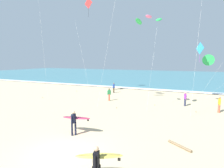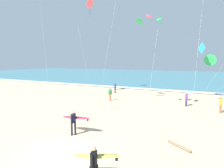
{
  "view_description": "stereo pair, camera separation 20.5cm",
  "coord_description": "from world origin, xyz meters",
  "px_view_note": "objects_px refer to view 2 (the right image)",
  "views": [
    {
      "loc": [
        6.68,
        -8.08,
        5.08
      ],
      "look_at": [
        0.63,
        5.03,
        3.28
      ],
      "focal_mm": 31.02,
      "sensor_mm": 36.0,
      "label": 1
    },
    {
      "loc": [
        6.86,
        -7.99,
        5.08
      ],
      "look_at": [
        0.63,
        5.03,
        3.28
      ],
      "focal_mm": 31.02,
      "sensor_mm": 36.0,
      "label": 2
    }
  ],
  "objects_px": {
    "surfer_lead": "(75,119)",
    "bystander_yellow_top": "(221,105)",
    "kite_diamond_scarlet_distant": "(90,6)",
    "driftwood_log": "(179,146)",
    "kite_diamond_cobalt_near": "(202,49)",
    "bystander_purple_top": "(186,99)",
    "bystander_blue_top": "(115,88)",
    "kite_arc_rose_far": "(149,19)",
    "surfer_trailing": "(95,160)",
    "bystander_green_top": "(110,94)",
    "kite_delta_emerald_high": "(210,60)"
  },
  "relations": [
    {
      "from": "surfer_lead",
      "to": "bystander_yellow_top",
      "type": "bearing_deg",
      "value": 47.85
    },
    {
      "from": "kite_diamond_scarlet_distant",
      "to": "bystander_green_top",
      "type": "distance_m",
      "value": 13.48
    },
    {
      "from": "surfer_lead",
      "to": "bystander_green_top",
      "type": "relative_size",
      "value": 1.38
    },
    {
      "from": "bystander_green_top",
      "to": "bystander_yellow_top",
      "type": "xyz_separation_m",
      "value": [
        12.02,
        -0.49,
        0.0
      ]
    },
    {
      "from": "surfer_lead",
      "to": "kite_diamond_scarlet_distant",
      "type": "relative_size",
      "value": 0.16
    },
    {
      "from": "kite_arc_rose_far",
      "to": "bystander_blue_top",
      "type": "xyz_separation_m",
      "value": [
        -7.5,
        8.85,
        -7.96
      ]
    },
    {
      "from": "surfer_trailing",
      "to": "bystander_yellow_top",
      "type": "bearing_deg",
      "value": 69.47
    },
    {
      "from": "bystander_purple_top",
      "to": "bystander_blue_top",
      "type": "bearing_deg",
      "value": 157.03
    },
    {
      "from": "bystander_purple_top",
      "to": "bystander_green_top",
      "type": "bearing_deg",
      "value": -173.43
    },
    {
      "from": "bystander_green_top",
      "to": "bystander_purple_top",
      "type": "height_order",
      "value": "same"
    },
    {
      "from": "driftwood_log",
      "to": "bystander_green_top",
      "type": "bearing_deg",
      "value": 133.29
    },
    {
      "from": "surfer_trailing",
      "to": "bystander_purple_top",
      "type": "relative_size",
      "value": 1.33
    },
    {
      "from": "surfer_trailing",
      "to": "bystander_blue_top",
      "type": "relative_size",
      "value": 1.33
    },
    {
      "from": "kite_diamond_cobalt_near",
      "to": "driftwood_log",
      "type": "bearing_deg",
      "value": -92.71
    },
    {
      "from": "kite_arc_rose_far",
      "to": "bystander_purple_top",
      "type": "bearing_deg",
      "value": 53.55
    },
    {
      "from": "kite_diamond_cobalt_near",
      "to": "surfer_lead",
      "type": "bearing_deg",
      "value": -115.23
    },
    {
      "from": "kite_arc_rose_far",
      "to": "bystander_purple_top",
      "type": "relative_size",
      "value": 5.74
    },
    {
      "from": "bystander_blue_top",
      "to": "bystander_yellow_top",
      "type": "distance_m",
      "value": 15.15
    },
    {
      "from": "surfer_lead",
      "to": "surfer_trailing",
      "type": "xyz_separation_m",
      "value": [
        3.99,
        -4.04,
        -0.01
      ]
    },
    {
      "from": "driftwood_log",
      "to": "kite_delta_emerald_high",
      "type": "bearing_deg",
      "value": 84.05
    },
    {
      "from": "kite_diamond_scarlet_distant",
      "to": "kite_arc_rose_far",
      "type": "bearing_deg",
      "value": -32.66
    },
    {
      "from": "bystander_purple_top",
      "to": "surfer_trailing",
      "type": "bearing_deg",
      "value": -97.86
    },
    {
      "from": "kite_arc_rose_far",
      "to": "driftwood_log",
      "type": "height_order",
      "value": "kite_arc_rose_far"
    },
    {
      "from": "surfer_trailing",
      "to": "kite_arc_rose_far",
      "type": "bearing_deg",
      "value": 94.89
    },
    {
      "from": "surfer_lead",
      "to": "bystander_green_top",
      "type": "xyz_separation_m",
      "value": [
        -2.63,
        10.86,
        -0.24
      ]
    },
    {
      "from": "kite_diamond_scarlet_distant",
      "to": "surfer_trailing",
      "type": "bearing_deg",
      "value": -57.7
    },
    {
      "from": "surfer_lead",
      "to": "bystander_blue_top",
      "type": "distance_m",
      "value": 17.02
    },
    {
      "from": "kite_diamond_scarlet_distant",
      "to": "bystander_green_top",
      "type": "bearing_deg",
      "value": -35.02
    },
    {
      "from": "kite_arc_rose_far",
      "to": "bystander_green_top",
      "type": "distance_m",
      "value": 10.29
    },
    {
      "from": "surfer_lead",
      "to": "kite_arc_rose_far",
      "type": "xyz_separation_m",
      "value": [
        3.0,
        7.56,
        7.72
      ]
    },
    {
      "from": "kite_diamond_cobalt_near",
      "to": "bystander_yellow_top",
      "type": "relative_size",
      "value": 4.55
    },
    {
      "from": "surfer_trailing",
      "to": "kite_diamond_cobalt_near",
      "type": "distance_m",
      "value": 20.76
    },
    {
      "from": "bystander_yellow_top",
      "to": "kite_diamond_scarlet_distant",
      "type": "bearing_deg",
      "value": 166.75
    },
    {
      "from": "kite_diamond_scarlet_distant",
      "to": "bystander_purple_top",
      "type": "bearing_deg",
      "value": -10.28
    },
    {
      "from": "kite_arc_rose_far",
      "to": "kite_delta_emerald_high",
      "type": "height_order",
      "value": "kite_arc_rose_far"
    },
    {
      "from": "kite_arc_rose_far",
      "to": "driftwood_log",
      "type": "distance_m",
      "value": 11.53
    },
    {
      "from": "kite_delta_emerald_high",
      "to": "kite_diamond_cobalt_near",
      "type": "bearing_deg",
      "value": -122.75
    },
    {
      "from": "surfer_trailing",
      "to": "bystander_green_top",
      "type": "xyz_separation_m",
      "value": [
        -6.62,
        14.91,
        -0.23
      ]
    },
    {
      "from": "bystander_yellow_top",
      "to": "bystander_purple_top",
      "type": "height_order",
      "value": "same"
    },
    {
      "from": "bystander_green_top",
      "to": "bystander_purple_top",
      "type": "relative_size",
      "value": 1.0
    },
    {
      "from": "surfer_lead",
      "to": "bystander_yellow_top",
      "type": "relative_size",
      "value": 1.38
    },
    {
      "from": "kite_diamond_scarlet_distant",
      "to": "bystander_purple_top",
      "type": "xyz_separation_m",
      "value": [
        13.85,
        -2.51,
        -11.99
      ]
    },
    {
      "from": "kite_diamond_cobalt_near",
      "to": "driftwood_log",
      "type": "xyz_separation_m",
      "value": [
        -0.7,
        -14.79,
        -6.26
      ]
    },
    {
      "from": "kite_diamond_scarlet_distant",
      "to": "driftwood_log",
      "type": "relative_size",
      "value": 8.42
    },
    {
      "from": "kite_arc_rose_far",
      "to": "driftwood_log",
      "type": "relative_size",
      "value": 5.51
    },
    {
      "from": "kite_diamond_cobalt_near",
      "to": "bystander_yellow_top",
      "type": "height_order",
      "value": "kite_diamond_cobalt_near"
    },
    {
      "from": "surfer_trailing",
      "to": "bystander_purple_top",
      "type": "distance_m",
      "value": 16.07
    },
    {
      "from": "surfer_trailing",
      "to": "driftwood_log",
      "type": "relative_size",
      "value": 1.27
    },
    {
      "from": "surfer_lead",
      "to": "bystander_purple_top",
      "type": "xyz_separation_m",
      "value": [
        6.19,
        11.88,
        -0.24
      ]
    },
    {
      "from": "bystander_green_top",
      "to": "surfer_trailing",
      "type": "bearing_deg",
      "value": -66.05
    }
  ]
}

